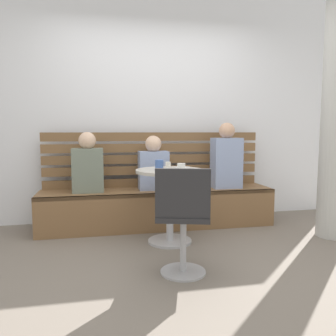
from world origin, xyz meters
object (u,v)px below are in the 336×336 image
object	(u,v)px
plate_small	(182,167)
phone_on_table	(180,172)
white_chair	(183,217)
person_child_middle	(153,166)
person_child_left	(88,166)
cup_espresso_small	(168,165)
person_adult	(226,159)
cup_ceramic_white	(181,167)
booth_bench	(158,208)
cup_mug_blue	(159,165)
cafe_table	(170,192)

from	to	relation	value
plate_small	phone_on_table	size ratio (longest dim) A/B	1.21
white_chair	person_child_middle	world-z (taller)	person_child_middle
person_child_left	cup_espresso_small	size ratio (longest dim) A/B	11.97
person_adult	cup_ceramic_white	world-z (taller)	person_adult
plate_small	booth_bench	bearing A→B (deg)	108.93
white_chair	person_child_left	size ratio (longest dim) A/B	1.27
person_child_middle	cup_mug_blue	xyz separation A→B (m)	(-0.03, -0.58, 0.07)
cafe_table	white_chair	bearing A→B (deg)	-94.87
cup_ceramic_white	cafe_table	bearing A→B (deg)	129.63
person_child_left	cup_ceramic_white	xyz separation A→B (m)	(0.90, -0.70, 0.04)
person_child_left	cup_ceramic_white	distance (m)	1.14
cup_ceramic_white	cup_espresso_small	distance (m)	0.34
cup_mug_blue	phone_on_table	distance (m)	0.33
person_child_left	cup_espresso_small	world-z (taller)	person_child_left
person_adult	cup_mug_blue	world-z (taller)	person_adult
person_child_middle	phone_on_table	xyz separation A→B (m)	(0.10, -0.88, 0.03)
cafe_table	cup_mug_blue	size ratio (longest dim) A/B	7.79
booth_bench	plate_small	bearing A→B (deg)	-71.07
phone_on_table	plate_small	bearing A→B (deg)	-2.70
person_adult	person_child_middle	world-z (taller)	person_adult
phone_on_table	person_child_left	bearing A→B (deg)	59.15
cup_ceramic_white	phone_on_table	bearing A→B (deg)	-109.53
cafe_table	phone_on_table	bearing A→B (deg)	-82.67
cup_mug_blue	cup_ceramic_white	bearing A→B (deg)	-37.57
cup_ceramic_white	person_child_left	bearing A→B (deg)	142.24
cafe_table	plate_small	bearing A→B (deg)	35.37
person_child_left	phone_on_table	bearing A→B (deg)	-45.31
cup_mug_blue	cup_espresso_small	size ratio (longest dim) A/B	1.70
person_child_left	cup_espresso_small	xyz separation A→B (m)	(0.84, -0.36, 0.03)
booth_bench	person_adult	world-z (taller)	person_adult
person_adult	cup_espresso_small	xyz separation A→B (m)	(-0.78, -0.33, -0.02)
booth_bench	white_chair	distance (m)	1.42
cup_espresso_small	plate_small	world-z (taller)	cup_espresso_small
cup_mug_blue	white_chair	bearing A→B (deg)	-87.91
person_child_left	plate_small	size ratio (longest dim) A/B	3.94
person_adult	person_child_middle	size ratio (longest dim) A/B	1.24
white_chair	plate_small	bearing A→B (deg)	76.66
cup_espresso_small	person_child_middle	bearing A→B (deg)	103.88
cup_ceramic_white	plate_small	bearing A→B (deg)	74.61
person_child_middle	plate_small	distance (m)	0.55
cup_ceramic_white	person_adult	bearing A→B (deg)	42.58
cup_ceramic_white	booth_bench	bearing A→B (deg)	98.74
person_child_left	person_child_middle	world-z (taller)	person_child_left
cafe_table	white_chair	xyz separation A→B (m)	(-0.07, -0.81, -0.05)
person_child_middle	cup_ceramic_white	xyz separation A→B (m)	(0.16, -0.72, 0.06)
cup_mug_blue	cup_espresso_small	bearing A→B (deg)	55.61
person_adult	cup_mug_blue	xyz separation A→B (m)	(-0.91, -0.52, -0.00)
cafe_table	person_child_left	bearing A→B (deg)	143.99
person_adult	phone_on_table	world-z (taller)	person_adult
booth_bench	cafe_table	size ratio (longest dim) A/B	3.65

